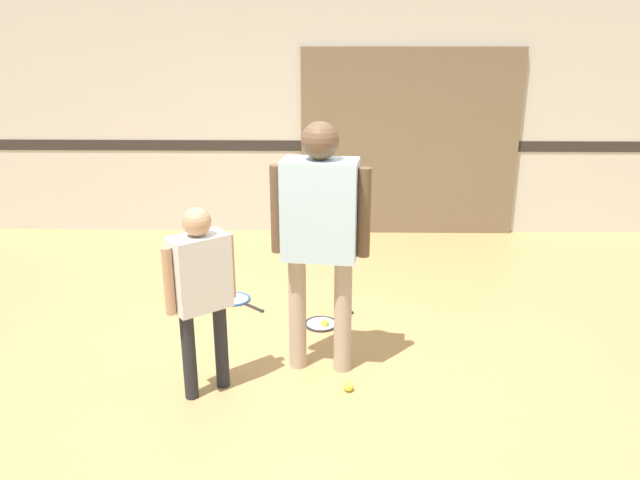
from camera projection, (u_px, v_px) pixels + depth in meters
name	position (u px, v px, depth m)	size (l,w,h in m)	color
ground_plane	(307.00, 367.00, 4.50)	(16.00, 16.00, 0.00)	tan
wall_back	(317.00, 94.00, 6.95)	(16.00, 0.07, 3.20)	beige
wall_panel	(409.00, 144.00, 7.06)	(2.45, 0.05, 2.11)	#756047
person_instructor	(320.00, 223.00, 4.14)	(0.66, 0.33, 1.76)	tan
person_student_left	(201.00, 282.00, 3.94)	(0.41, 0.38, 1.28)	#232328
racket_spare_on_floor	(323.00, 323.00, 5.13)	(0.47, 0.43, 0.03)	#28282D
racket_second_spare	(236.00, 300.00, 5.57)	(0.49, 0.46, 0.03)	blue
tennis_ball_near_instructor	(348.00, 387.00, 4.19)	(0.07, 0.07, 0.07)	#CCE038
tennis_ball_by_spare_racket	(325.00, 323.00, 5.08)	(0.07, 0.07, 0.07)	#CCE038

